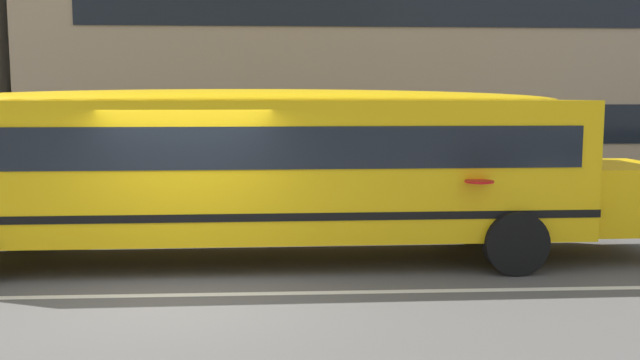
% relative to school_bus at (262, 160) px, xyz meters
% --- Properties ---
extents(ground_plane, '(400.00, 400.00, 0.00)m').
position_rel_school_bus_xyz_m(ground_plane, '(-1.07, -1.99, -1.67)').
color(ground_plane, '#54514F').
extents(sidewalk_far, '(120.00, 3.00, 0.01)m').
position_rel_school_bus_xyz_m(sidewalk_far, '(-1.07, 6.29, -1.66)').
color(sidewalk_far, gray).
rests_on(sidewalk_far, ground_plane).
extents(lane_centreline, '(110.00, 0.16, 0.01)m').
position_rel_school_bus_xyz_m(lane_centreline, '(-1.07, -1.99, -1.66)').
color(lane_centreline, silver).
rests_on(lane_centreline, ground_plane).
extents(school_bus, '(12.58, 2.98, 2.81)m').
position_rel_school_bus_xyz_m(school_bus, '(0.00, 0.00, 0.00)').
color(school_bus, yellow).
rests_on(school_bus, ground_plane).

